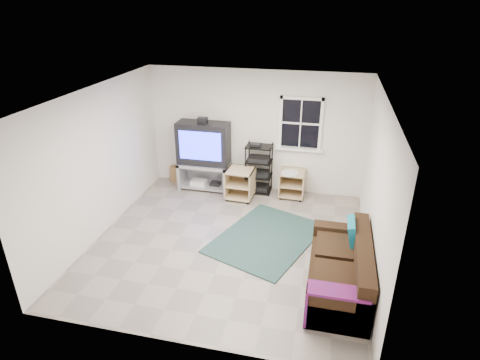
% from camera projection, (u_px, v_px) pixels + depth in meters
% --- Properties ---
extents(room, '(4.60, 4.62, 4.60)m').
position_uv_depth(room, '(300.00, 127.00, 8.20)').
color(room, gray).
rests_on(room, ground).
extents(tv_unit, '(1.10, 0.55, 1.62)m').
position_uv_depth(tv_unit, '(204.00, 150.00, 8.62)').
color(tv_unit, '#A2A2AA').
rests_on(tv_unit, ground).
extents(av_rack, '(0.55, 0.40, 1.10)m').
position_uv_depth(av_rack, '(259.00, 172.00, 8.62)').
color(av_rack, black).
rests_on(av_rack, ground).
extents(side_table_left, '(0.58, 0.58, 0.65)m').
position_uv_depth(side_table_left, '(241.00, 182.00, 8.44)').
color(side_table_left, tan).
rests_on(side_table_left, ground).
extents(side_table_right, '(0.53, 0.56, 0.60)m').
position_uv_depth(side_table_right, '(292.00, 182.00, 8.50)').
color(side_table_right, tan).
rests_on(side_table_right, ground).
extents(sofa, '(0.84, 1.89, 0.86)m').
position_uv_depth(sofa, '(341.00, 271.00, 5.80)').
color(sofa, black).
rests_on(sofa, ground).
extents(shag_rug, '(2.10, 2.42, 0.02)m').
position_uv_depth(shag_rug, '(266.00, 238.00, 7.12)').
color(shag_rug, black).
rests_on(shag_rug, ground).
extents(paper_bag, '(0.29, 0.22, 0.37)m').
position_uv_depth(paper_bag, '(176.00, 174.00, 9.22)').
color(paper_bag, olive).
rests_on(paper_bag, ground).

